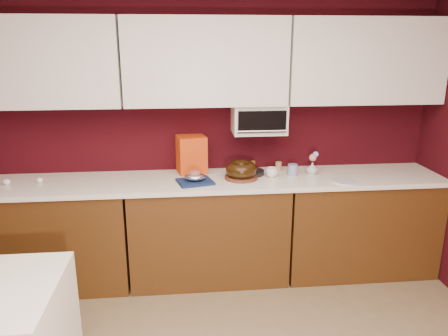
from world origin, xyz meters
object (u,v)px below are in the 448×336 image
Objects in this scene: toaster_oven at (259,118)px; coffee_mug at (272,171)px; bundt_cake at (241,170)px; blue_jar at (293,170)px; pandoro_box at (191,154)px; flower_vase at (312,168)px; foil_ham_nest at (195,176)px.

toaster_oven is 0.47m from coffee_mug.
toaster_oven reaches higher than bundt_cake.
blue_jar is (0.28, -0.13, -0.43)m from toaster_oven.
pandoro_box is at bearing 175.27° from toaster_oven.
flower_vase reaches higher than blue_jar.
toaster_oven is 1.71× the size of bundt_cake.
flower_vase is at bearing 8.04° from coffee_mug.
toaster_oven reaches higher than coffee_mug.
foil_ham_nest is 1.03m from flower_vase.
pandoro_box is (-0.58, 0.05, -0.31)m from toaster_oven.
bundt_cake is 1.55× the size of foil_ham_nest.
pandoro_box is 1.06m from flower_vase.
coffee_mug is 1.00× the size of blue_jar.
bundt_cake is at bearing -173.20° from flower_vase.
pandoro_box is at bearing 149.89° from bundt_cake.
foil_ham_nest is 0.52× the size of pandoro_box.
foil_ham_nest is at bearing -171.57° from flower_vase.
coffee_mug is at bearing -60.88° from toaster_oven.
flower_vase is at bearing -13.83° from toaster_oven.
flower_vase is (1.04, -0.16, -0.10)m from pandoro_box.
blue_jar is at bearing 9.93° from coffee_mug.
coffee_mug is 0.84× the size of flower_vase.
pandoro_box is at bearing 168.23° from blue_jar.
flower_vase reaches higher than coffee_mug.
toaster_oven is 4.62× the size of blue_jar.
blue_jar is (0.45, 0.06, -0.03)m from bundt_cake.
coffee_mug is at bearing -170.07° from blue_jar.
toaster_oven is 0.53m from blue_jar.
flower_vase is at bearing 6.80° from bundt_cake.
bundt_cake is 0.40m from foil_ham_nest.
coffee_mug is at bearing 5.06° from bundt_cake.
toaster_oven is 0.66m from pandoro_box.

